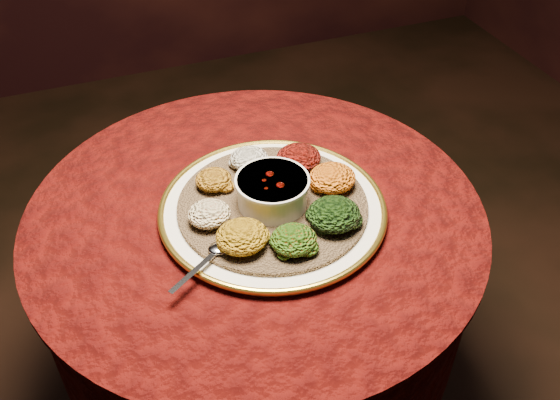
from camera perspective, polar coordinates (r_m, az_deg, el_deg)
name	(u,v)px	position (r m, az deg, el deg)	size (l,w,h in m)	color
table	(257,268)	(1.43, -2.13, -6.25)	(0.96, 0.96, 0.73)	black
platter	(273,209)	(1.28, -0.68, -0.81)	(0.54, 0.54, 0.02)	white
injera	(273,205)	(1.28, -0.68, -0.45)	(0.39, 0.39, 0.01)	olive
stew_bowl	(272,189)	(1.25, -0.70, 0.97)	(0.15, 0.15, 0.06)	silver
spoon	(217,251)	(1.17, -5.79, -4.66)	(0.14, 0.10, 0.01)	silver
portion_ayib	(249,159)	(1.36, -2.86, 3.80)	(0.08, 0.08, 0.04)	silver
portion_kitfo	(299,158)	(1.35, 1.71, 3.89)	(0.10, 0.09, 0.05)	black
portion_tikil	(332,178)	(1.30, 4.81, 2.03)	(0.10, 0.09, 0.05)	#C07210
portion_gomen	(334,214)	(1.21, 4.95, -1.31)	(0.10, 0.10, 0.05)	black
portion_mixveg	(294,240)	(1.16, 1.25, -3.66)	(0.09, 0.08, 0.04)	#A72C0A
portion_kik	(242,237)	(1.17, -3.48, -3.36)	(0.10, 0.09, 0.05)	#A97A0E
portion_timatim	(209,214)	(1.23, -6.48, -1.26)	(0.09, 0.08, 0.04)	maroon
portion_shiro	(214,180)	(1.31, -6.10, 1.87)	(0.08, 0.07, 0.04)	#9C6712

